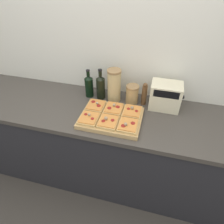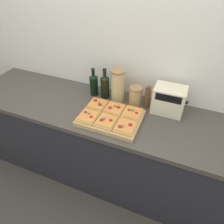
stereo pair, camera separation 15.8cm
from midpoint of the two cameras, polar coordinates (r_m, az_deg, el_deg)
The scene contains 16 objects.
ground_plane at distance 2.20m, azimuth -2.47°, elevation -23.21°, with size 12.00×12.00×0.00m, color #3D3833.
wall_back at distance 1.80m, azimuth 5.53°, elevation 16.15°, with size 6.00×0.06×2.50m.
kitchen_counter at distance 2.00m, azimuth 0.97°, elevation -9.56°, with size 2.63×0.67×0.89m.
cutting_board at distance 1.58m, azimuth 2.45°, elevation -1.81°, with size 0.48×0.36×0.04m, color tan.
pizza_slice_back_left at distance 1.67m, azimuth -1.48°, elevation 2.06°, with size 0.14×0.16×0.05m.
pizza_slice_back_center at distance 1.63m, azimuth 3.51°, elevation 0.85°, with size 0.14×0.16×0.05m.
pizza_slice_back_right at distance 1.60m, azimuth 8.72°, elevation -0.43°, with size 0.14×0.16×0.05m.
pizza_slice_front_left at distance 1.55m, azimuth -3.95°, elevation -1.39°, with size 0.14×0.16×0.05m.
pizza_slice_front_center at distance 1.50m, azimuth 1.35°, elevation -2.80°, with size 0.14×0.16×0.06m.
pizza_slice_front_right at distance 1.47m, azimuth 6.97°, elevation -4.30°, with size 0.14×0.16×0.05m.
olive_oil_bottle at distance 1.83m, azimuth -2.73°, elevation 7.84°, with size 0.07×0.07×0.26m.
wine_bottle at distance 1.79m, azimuth 0.52°, elevation 7.37°, with size 0.08×0.08×0.28m.
grain_jar_tall at distance 1.74m, azimuth 4.31°, elevation 7.44°, with size 0.12×0.12×0.29m.
grain_jar_short at distance 1.74m, azimuth 9.31°, elevation 4.53°, with size 0.11×0.11×0.17m.
pepper_mill at distance 1.71m, azimuth 12.71°, elevation 4.30°, with size 0.04×0.04×0.21m.
toaster_oven at distance 1.70m, azimuth 18.48°, elevation 3.21°, with size 0.27×0.18×0.23m.
Camera 2 is at (0.54, -0.90, 1.94)m, focal length 32.00 mm.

